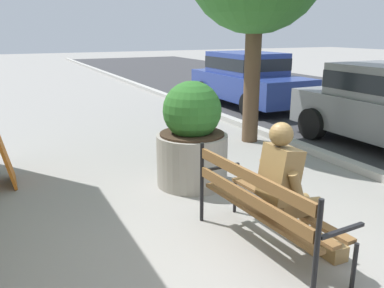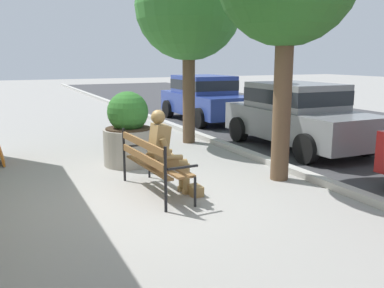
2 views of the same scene
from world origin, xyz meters
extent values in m
plane|color=gray|center=(0.00, 0.00, 0.00)|extent=(80.00, 80.00, 0.00)
cube|color=brown|center=(-0.17, 0.00, 0.45)|extent=(1.70, 0.20, 0.04)
cube|color=brown|center=(-0.18, 0.18, 0.45)|extent=(1.70, 0.20, 0.04)
cube|color=brown|center=(-0.19, 0.36, 0.45)|extent=(1.70, 0.20, 0.04)
cube|color=brown|center=(-0.16, -0.09, 0.62)|extent=(1.70, 0.13, 0.11)
cube|color=brown|center=(-0.16, -0.09, 0.84)|extent=(1.70, 0.13, 0.11)
cylinder|color=black|center=(-1.07, 0.33, 0.23)|extent=(0.04, 0.04, 0.45)
cylinder|color=black|center=(-1.04, -0.14, 0.47)|extent=(0.04, 0.04, 0.95)
cube|color=black|center=(-1.06, 0.13, 0.62)|extent=(0.06, 0.48, 0.03)
cylinder|color=black|center=(0.69, 0.43, 0.23)|extent=(0.04, 0.04, 0.45)
cylinder|color=black|center=(0.71, -0.04, 0.47)|extent=(0.04, 0.04, 0.95)
cube|color=black|center=(0.70, 0.23, 0.62)|extent=(0.06, 0.48, 0.03)
cube|color=olive|center=(-0.01, 0.24, 0.56)|extent=(0.35, 0.33, 0.16)
cube|color=olive|center=(-0.01, 0.14, 0.88)|extent=(0.37, 0.30, 0.55)
sphere|color=olive|center=(-0.01, 0.13, 1.26)|extent=(0.22, 0.22, 0.22)
cylinder|color=olive|center=(-0.23, 0.16, 0.83)|extent=(0.09, 0.18, 0.29)
cylinder|color=olive|center=(-0.24, 0.30, 0.66)|extent=(0.09, 0.27, 0.10)
cylinder|color=olive|center=(0.21, 0.16, 0.83)|extent=(0.09, 0.18, 0.29)
cylinder|color=olive|center=(0.22, 0.30, 0.66)|extent=(0.09, 0.27, 0.10)
cylinder|color=olive|center=(-0.10, 0.38, 0.52)|extent=(0.14, 0.37, 0.14)
cylinder|color=olive|center=(-0.09, 0.56, 0.25)|extent=(0.11, 0.11, 0.50)
cube|color=olive|center=(-0.09, 0.62, 0.04)|extent=(0.11, 0.24, 0.07)
cylinder|color=olive|center=(0.08, 0.38, 0.52)|extent=(0.14, 0.37, 0.14)
cylinder|color=olive|center=(0.09, 0.56, 0.25)|extent=(0.11, 0.11, 0.50)
cube|color=olive|center=(0.09, 0.62, 0.04)|extent=(0.11, 0.24, 0.07)
cube|color=olive|center=(0.22, 0.66, 0.08)|extent=(0.28, 0.19, 0.16)
cylinder|color=gray|center=(-2.16, 0.28, 0.37)|extent=(1.02, 1.02, 0.74)
cylinder|color=#38281C|center=(-2.16, 0.28, 0.75)|extent=(0.92, 0.92, 0.03)
sphere|color=#2D6B28|center=(-2.16, 0.28, 1.09)|extent=(0.82, 0.82, 0.82)
cylinder|color=brown|center=(-3.76, 2.35, 1.24)|extent=(0.31, 0.31, 2.47)
cube|color=navy|center=(-6.99, 4.44, 0.61)|extent=(4.10, 1.71, 0.70)
cube|color=navy|center=(-7.14, 4.44, 1.26)|extent=(2.14, 1.57, 0.60)
cube|color=black|center=(-7.14, 4.44, 1.26)|extent=(2.15, 1.59, 0.33)
cylinder|color=black|center=(-5.66, 5.30, 0.32)|extent=(0.64, 0.22, 0.64)
cylinder|color=black|center=(-5.65, 3.60, 0.32)|extent=(0.64, 0.22, 0.64)
cylinder|color=black|center=(-8.32, 5.29, 0.32)|extent=(0.64, 0.22, 0.64)
cylinder|color=black|center=(-8.32, 3.59, 0.32)|extent=(0.64, 0.22, 0.64)
cylinder|color=black|center=(-3.34, 5.29, 0.32)|extent=(0.64, 0.22, 0.64)
cylinder|color=black|center=(-3.33, 3.59, 0.32)|extent=(0.64, 0.22, 0.64)
cube|color=#C6661E|center=(-3.32, -2.15, 0.45)|extent=(0.70, 0.23, 0.89)
camera|label=1|loc=(2.75, -2.10, 2.15)|focal=37.24mm
camera|label=2|loc=(6.02, -2.10, 2.14)|focal=39.52mm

